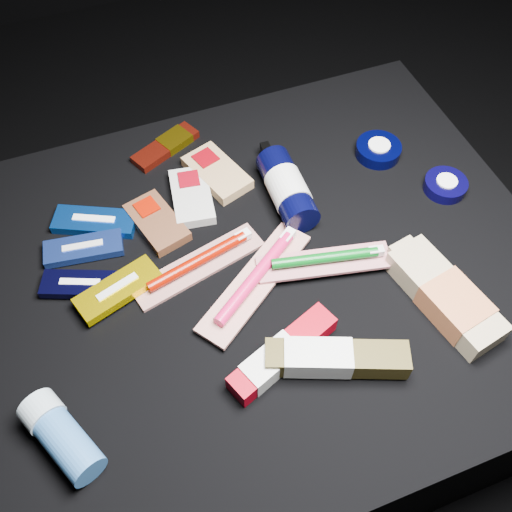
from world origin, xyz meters
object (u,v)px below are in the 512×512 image
object	(u,v)px
toothpaste_carton_red	(279,356)
bodywash_bottle	(446,297)
lotion_bottle	(287,189)
deodorant_stick	(61,436)

from	to	relation	value
toothpaste_carton_red	bodywash_bottle	bearing A→B (deg)	-21.39
lotion_bottle	toothpaste_carton_red	xyz separation A→B (m)	(-0.13, -0.28, -0.01)
lotion_bottle	deodorant_stick	xyz separation A→B (m)	(-0.44, -0.28, -0.01)
lotion_bottle	deodorant_stick	bearing A→B (deg)	-145.07
lotion_bottle	bodywash_bottle	size ratio (longest dim) A/B	0.91
lotion_bottle	toothpaste_carton_red	distance (m)	0.31
bodywash_bottle	deodorant_stick	size ratio (longest dim) A/B	1.57
lotion_bottle	bodywash_bottle	bearing A→B (deg)	-60.54
lotion_bottle	bodywash_bottle	xyz separation A→B (m)	(0.15, -0.28, -0.01)
deodorant_stick	toothpaste_carton_red	size ratio (longest dim) A/B	0.75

